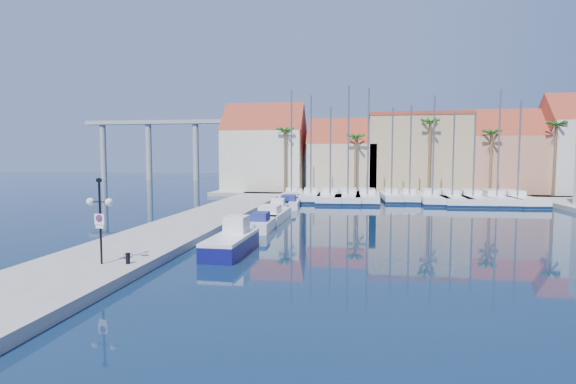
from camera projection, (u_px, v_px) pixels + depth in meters
The scene contains 36 objects.
ground at pixel (274, 270), 22.50m from camera, with size 260.00×260.00×0.00m, color #081932.
quay_west at pixel (196, 222), 37.12m from camera, with size 6.00×77.00×0.50m, color gray.
shore_north at pixel (395, 192), 68.32m from camera, with size 54.00×16.00×0.50m, color gray.
lamp_post at pixel (100, 208), 21.46m from camera, with size 1.41×0.48×4.16m.
bollard at pixel (128, 258), 21.68m from camera, with size 0.22×0.22×0.54m, color black.
fishing_boat at pixel (232, 241), 26.51m from camera, with size 2.12×5.91×2.05m.
motorboat_west_0 at pixel (236, 234), 29.89m from camera, with size 1.97×5.33×1.40m.
motorboat_west_1 at pixel (261, 223), 34.99m from camera, with size 1.84×5.45×1.40m.
motorboat_west_2 at pixel (272, 215), 40.08m from camera, with size 2.47×7.39×1.40m.
motorboat_west_3 at pixel (278, 207), 46.19m from camera, with size 2.17×5.72×1.40m.
motorboat_west_4 at pixel (289, 202), 50.67m from camera, with size 2.79×7.17×1.40m.
motorboat_west_5 at pixel (292, 199), 55.32m from camera, with size 2.05×5.99×1.40m.
motorboat_west_6 at pixel (297, 195), 60.18m from camera, with size 2.34×6.19×1.40m.
sailboat_0 at pixel (292, 195), 58.88m from camera, with size 2.36×8.17×14.16m.
sailboat_1 at pixel (311, 196), 58.07m from camera, with size 3.18×9.66×13.37m.
sailboat_2 at pixel (330, 197), 57.26m from camera, with size 3.21×11.74×11.81m.
sailboat_3 at pixel (348, 197), 57.11m from camera, with size 3.17×11.82×14.44m.
sailboat_4 at pixel (367, 197), 56.54m from camera, with size 3.10×10.89×14.02m.
sailboat_5 at pixel (391, 196), 57.24m from camera, with size 2.52×8.50×11.75m.
sailboat_6 at pixel (409, 197), 56.98m from camera, with size 2.50×8.26×12.05m.
sailboat_7 at pixel (432, 198), 55.96m from camera, with size 3.65×11.77×13.07m.
sailboat_8 at pixel (451, 198), 55.13m from camera, with size 3.23×12.03×11.07m.
sailboat_9 at pixel (472, 199), 54.72m from camera, with size 3.63×11.69×11.03m.
sailboat_10 at pixel (495, 199), 54.38m from camera, with size 3.22×11.53×13.54m.
sailboat_11 at pixel (515, 199), 53.93m from camera, with size 3.96×11.61×12.24m.
building_0 at pixel (265, 151), 69.80m from camera, with size 12.30×9.00×13.50m.
building_1 at pixel (342, 159), 68.12m from camera, with size 10.30×8.00×11.00m.
building_2 at pixel (416, 153), 67.41m from camera, with size 14.20×10.20×11.50m.
building_3 at pixel (503, 155), 64.68m from camera, with size 10.30×8.00×12.00m.
building_4 at pixel (574, 147), 62.27m from camera, with size 8.30×8.00×14.00m.
palm_0 at pixel (285, 133), 64.08m from camera, with size 2.60×2.60×10.15m.
palm_1 at pixel (356, 139), 62.67m from camera, with size 2.60×2.60×9.15m.
palm_2 at pixel (430, 125), 61.05m from camera, with size 2.60×2.60×11.15m.
palm_3 at pixel (492, 135), 59.97m from camera, with size 2.60×2.60×9.65m.
palm_4 at pixel (556, 127), 58.72m from camera, with size 2.60×2.60×10.65m.
viaduct at pixel (176, 138), 108.31m from camera, with size 48.00×2.20×14.45m.
Camera 1 is at (3.99, -21.77, 5.67)m, focal length 28.00 mm.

